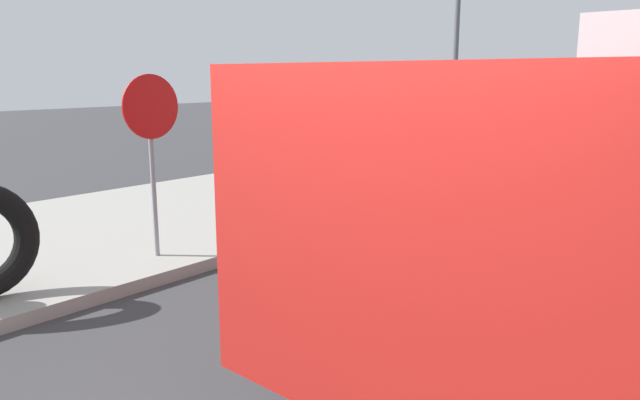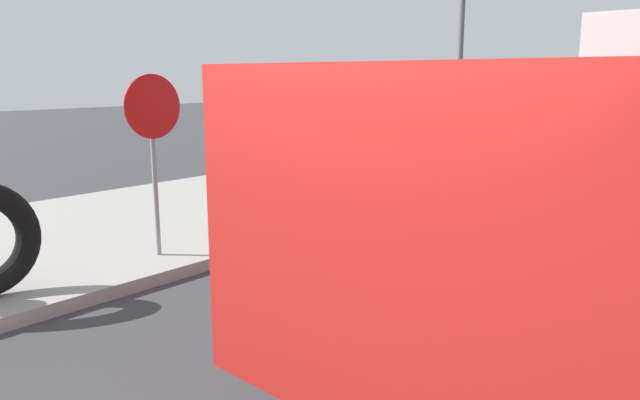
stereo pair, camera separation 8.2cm
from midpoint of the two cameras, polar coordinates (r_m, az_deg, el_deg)
name	(u,v)px [view 1 (the left image)]	position (r m, az deg, el deg)	size (l,w,h in m)	color
stop_sign	(152,132)	(7.46, -16.02, 6.25)	(0.76, 0.08, 2.21)	gray
street_light_pole	(457,20)	(13.22, 12.69, 16.31)	(0.12, 0.12, 6.59)	#595B5E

